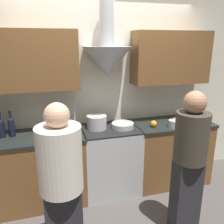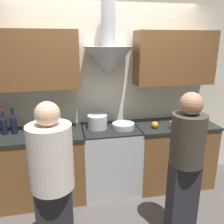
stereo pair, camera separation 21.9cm
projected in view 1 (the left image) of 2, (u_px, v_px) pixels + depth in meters
The scene contains 14 objects.
ground_plane at pixel (118, 205), 3.04m from camera, with size 12.00×12.00×0.00m, color #4C4744.
wall_back at pixel (99, 83), 3.18m from camera, with size 8.40×0.63×2.60m.
counter_left at pixel (25, 171), 2.95m from camera, with size 1.50×0.62×0.92m.
counter_right at pixel (169, 151), 3.48m from camera, with size 1.10×0.62×0.92m.
stove_range at pixel (110, 159), 3.24m from camera, with size 0.74×0.60×0.92m.
wine_bottle_5 at pixel (1, 127), 2.78m from camera, with size 0.08×0.08×0.32m.
wine_bottle_6 at pixel (11, 126), 2.81m from camera, with size 0.08×0.08×0.32m.
stock_pot at pixel (97, 122), 3.08m from camera, with size 0.26×0.26×0.17m.
mixing_bowl at pixel (123, 125), 3.12m from camera, with size 0.29×0.29×0.07m.
orange_fruit at pixel (154, 124), 3.15m from camera, with size 0.09×0.09×0.09m.
saucepan at pixel (174, 124), 3.14m from camera, with size 0.15×0.15×0.09m.
chefs_knife at pixel (176, 118), 3.50m from camera, with size 0.24×0.13×0.01m.
person_foreground_left at pixel (62, 184), 2.00m from camera, with size 0.37×0.37×1.56m.
person_foreground_right at pixel (189, 159), 2.39m from camera, with size 0.33×0.33×1.57m.
Camera 1 is at (-0.78, -2.46, 2.01)m, focal length 38.00 mm.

